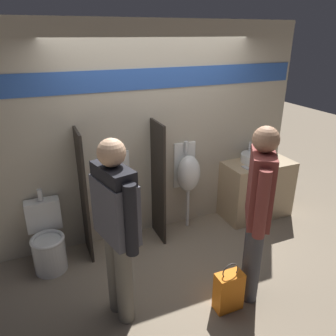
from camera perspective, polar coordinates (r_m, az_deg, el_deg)
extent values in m
plane|color=gray|center=(4.29, 0.92, -13.90)|extent=(16.00, 16.00, 0.00)
cube|color=#B2A893|center=(4.18, -2.34, 5.88)|extent=(4.04, 0.06, 2.70)
cube|color=#2D56AD|center=(4.00, -2.31, 15.31)|extent=(3.95, 0.01, 0.24)
cube|color=tan|center=(4.98, 15.13, -3.56)|extent=(0.99, 0.52, 0.84)
cylinder|color=silver|center=(4.80, 14.85, 1.71)|extent=(0.39, 0.39, 0.11)
cylinder|color=silver|center=(4.86, 14.03, 3.64)|extent=(0.03, 0.03, 0.14)
cube|color=#B7B7BC|center=(4.56, 13.49, 0.05)|extent=(0.07, 0.14, 0.01)
cube|color=#28231E|center=(3.94, -14.45, -4.77)|extent=(0.03, 0.44, 1.58)
cube|color=#28231E|center=(4.14, -1.71, -2.58)|extent=(0.03, 0.44, 1.58)
cylinder|color=silver|center=(4.32, -7.82, -9.25)|extent=(0.04, 0.04, 0.57)
ellipsoid|color=silver|center=(4.07, -8.21, -3.02)|extent=(0.33, 0.27, 0.51)
cube|color=silver|center=(4.16, -8.75, -1.35)|extent=(0.31, 0.02, 0.63)
cylinder|color=silver|center=(4.02, -8.84, 1.93)|extent=(0.06, 0.06, 0.16)
cylinder|color=silver|center=(4.60, 3.45, -6.91)|extent=(0.04, 0.04, 0.57)
ellipsoid|color=silver|center=(4.37, 3.61, -0.97)|extent=(0.33, 0.27, 0.51)
cube|color=silver|center=(4.45, 2.87, 0.55)|extent=(0.31, 0.02, 0.63)
cylinder|color=silver|center=(4.33, 3.16, 3.66)|extent=(0.06, 0.06, 0.16)
cylinder|color=silver|center=(4.09, -19.88, -14.04)|extent=(0.36, 0.36, 0.40)
torus|color=silver|center=(3.97, -20.28, -11.58)|extent=(0.38, 0.38, 0.04)
cube|color=silver|center=(4.12, -20.89, -7.57)|extent=(0.39, 0.16, 0.37)
cylinder|color=silver|center=(3.98, -21.40, -4.40)|extent=(0.06, 0.06, 0.14)
cylinder|color=#666056|center=(3.20, -7.55, -19.10)|extent=(0.16, 0.16, 0.87)
cylinder|color=#666056|center=(3.31, -9.09, -17.44)|extent=(0.16, 0.16, 0.87)
cube|color=black|center=(2.81, -9.22, -6.18)|extent=(0.30, 0.48, 0.69)
cube|color=#4C4C56|center=(2.84, -9.15, -7.15)|extent=(0.33, 0.52, 0.55)
cylinder|color=black|center=(2.63, -6.48, -9.04)|extent=(0.11, 0.11, 0.63)
cylinder|color=black|center=(3.03, -11.50, -4.83)|extent=(0.11, 0.11, 0.63)
sphere|color=tan|center=(2.62, -9.84, 2.67)|extent=(0.23, 0.23, 0.23)
cylinder|color=#3D3D42|center=(3.46, 14.45, -15.76)|extent=(0.16, 0.16, 0.88)
cylinder|color=#3D3D42|center=(3.60, 14.32, -14.07)|extent=(0.16, 0.16, 0.88)
cube|color=brown|center=(3.13, 15.76, -3.35)|extent=(0.42, 0.49, 0.69)
cylinder|color=brown|center=(2.91, 16.03, -6.17)|extent=(0.11, 0.11, 0.64)
cylinder|color=brown|center=(3.38, 15.39, -1.98)|extent=(0.11, 0.11, 0.64)
sphere|color=#A87A5B|center=(2.96, 16.70, 4.79)|extent=(0.24, 0.24, 0.24)
cube|color=orange|center=(3.47, 10.51, -20.36)|extent=(0.27, 0.15, 0.41)
torus|color=#4C4742|center=(3.31, 10.82, -17.23)|extent=(0.18, 0.01, 0.18)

